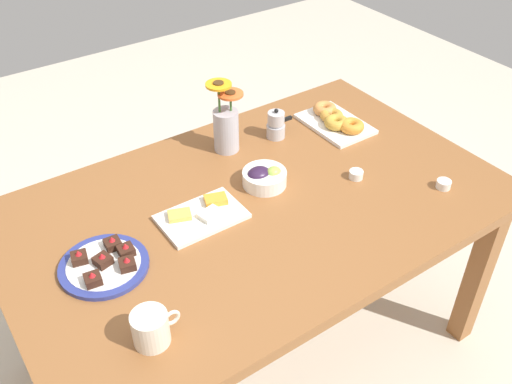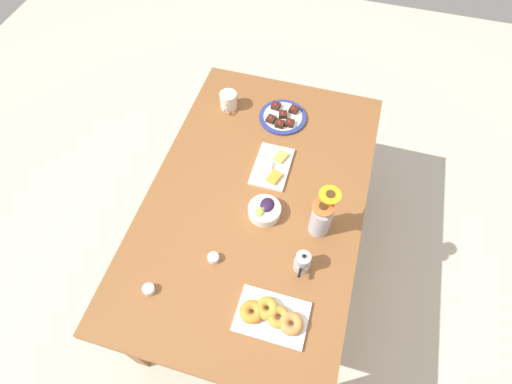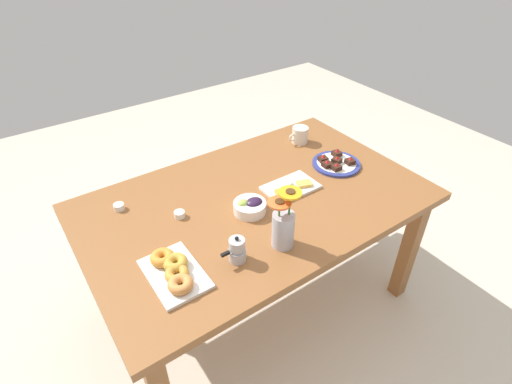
# 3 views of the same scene
# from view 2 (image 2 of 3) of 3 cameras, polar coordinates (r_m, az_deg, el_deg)

# --- Properties ---
(ground_plane) EXTENTS (6.00, 6.00, 0.00)m
(ground_plane) POSITION_cam_2_polar(r_m,az_deg,el_deg) (2.52, 0.00, -9.68)
(ground_plane) COLOR beige
(dining_table) EXTENTS (1.60, 1.00, 0.74)m
(dining_table) POSITION_cam_2_polar(r_m,az_deg,el_deg) (1.94, 0.00, -2.02)
(dining_table) COLOR brown
(dining_table) RESTS_ON ground_plane
(coffee_mug) EXTENTS (0.13, 0.09, 0.09)m
(coffee_mug) POSITION_cam_2_polar(r_m,az_deg,el_deg) (2.20, -3.96, 12.92)
(coffee_mug) COLOR silver
(coffee_mug) RESTS_ON dining_table
(grape_bowl) EXTENTS (0.15, 0.15, 0.07)m
(grape_bowl) POSITION_cam_2_polar(r_m,az_deg,el_deg) (1.79, 1.24, -2.58)
(grape_bowl) COLOR white
(grape_bowl) RESTS_ON dining_table
(cheese_platter) EXTENTS (0.26, 0.17, 0.03)m
(cheese_platter) POSITION_cam_2_polar(r_m,az_deg,el_deg) (1.95, 2.36, 3.63)
(cheese_platter) COLOR white
(cheese_platter) RESTS_ON dining_table
(croissant_platter) EXTENTS (0.19, 0.28, 0.05)m
(croissant_platter) POSITION_cam_2_polar(r_m,az_deg,el_deg) (1.62, 2.24, -17.22)
(croissant_platter) COLOR white
(croissant_platter) RESTS_ON dining_table
(jam_cup_honey) EXTENTS (0.05, 0.05, 0.03)m
(jam_cup_honey) POSITION_cam_2_polar(r_m,az_deg,el_deg) (1.71, -15.09, -13.29)
(jam_cup_honey) COLOR white
(jam_cup_honey) RESTS_ON dining_table
(jam_cup_berry) EXTENTS (0.05, 0.05, 0.03)m
(jam_cup_berry) POSITION_cam_2_polar(r_m,az_deg,el_deg) (1.71, -6.12, -9.34)
(jam_cup_berry) COLOR white
(jam_cup_berry) RESTS_ON dining_table
(dessert_plate) EXTENTS (0.25, 0.25, 0.05)m
(dessert_plate) POSITION_cam_2_polar(r_m,az_deg,el_deg) (2.17, 3.78, 10.68)
(dessert_plate) COLOR navy
(dessert_plate) RESTS_ON dining_table
(flower_vase) EXTENTS (0.13, 0.11, 0.27)m
(flower_vase) POSITION_cam_2_polar(r_m,az_deg,el_deg) (1.72, 9.29, -3.75)
(flower_vase) COLOR #B2B2BC
(flower_vase) RESTS_ON dining_table
(moka_pot) EXTENTS (0.11, 0.07, 0.12)m
(moka_pot) POSITION_cam_2_polar(r_m,az_deg,el_deg) (1.67, 6.64, -9.94)
(moka_pot) COLOR #B7B7BC
(moka_pot) RESTS_ON dining_table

